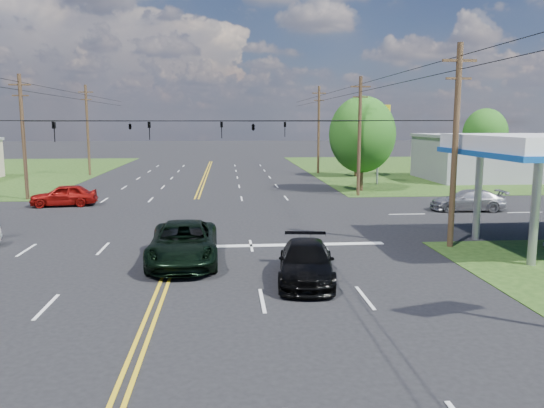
{
  "coord_description": "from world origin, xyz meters",
  "views": [
    {
      "loc": [
        2.37,
        -20.98,
        5.92
      ],
      "look_at": [
        4.68,
        6.0,
        1.73
      ],
      "focal_mm": 35.0,
      "sensor_mm": 36.0,
      "label": 1
    }
  ],
  "objects": [
    {
      "name": "ground",
      "position": [
        0.0,
        12.0,
        0.0
      ],
      "size": [
        280.0,
        280.0,
        0.0
      ],
      "primitive_type": "plane",
      "color": "black",
      "rests_on": "ground"
    },
    {
      "name": "grass_ne",
      "position": [
        35.0,
        44.0,
        0.0
      ],
      "size": [
        46.0,
        48.0,
        0.03
      ],
      "primitive_type": "cube",
      "color": "#1D3A12",
      "rests_on": "ground"
    },
    {
      "name": "suv_black",
      "position": [
        5.3,
        -1.85,
        0.72
      ],
      "size": [
        2.66,
        5.22,
        1.45
      ],
      "primitive_type": "imported",
      "rotation": [
        0.0,
        0.0,
        -0.13
      ],
      "color": "black",
      "rests_on": "ground"
    },
    {
      "name": "power_lines",
      "position": [
        0.0,
        10.0,
        8.6
      ],
      "size": [
        26.04,
        100.0,
        0.64
      ],
      "color": "black",
      "rests_on": "ground"
    },
    {
      "name": "sedan_red",
      "position": [
        -9.23,
        17.5,
        0.78
      ],
      "size": [
        4.74,
        2.39,
        1.55
      ],
      "primitive_type": "imported",
      "rotation": [
        0.0,
        0.0,
        -1.45
      ],
      "color": "maroon",
      "rests_on": "ground"
    },
    {
      "name": "tree_right_b",
      "position": [
        16.5,
        36.0,
        4.22
      ],
      "size": [
        4.94,
        4.94,
        7.09
      ],
      "color": "#3C2C19",
      "rests_on": "ground"
    },
    {
      "name": "pole_se",
      "position": [
        13.0,
        3.0,
        4.92
      ],
      "size": [
        1.6,
        0.28,
        9.5
      ],
      "color": "#3C2C19",
      "rests_on": "ground"
    },
    {
      "name": "retail_ne",
      "position": [
        30.0,
        32.0,
        2.2
      ],
      "size": [
        14.0,
        10.0,
        4.4
      ],
      "primitive_type": "cube",
      "color": "gray",
      "rests_on": "ground"
    },
    {
      "name": "pole_right_far",
      "position": [
        13.0,
        40.0,
        5.17
      ],
      "size": [
        1.6,
        0.28,
        10.0
      ],
      "color": "#3C2C19",
      "rests_on": "ground"
    },
    {
      "name": "pole_left_far",
      "position": [
        -13.0,
        40.0,
        5.17
      ],
      "size": [
        1.6,
        0.28,
        10.0
      ],
      "color": "#3C2C19",
      "rests_on": "ground"
    },
    {
      "name": "tree_right_a",
      "position": [
        14.0,
        24.0,
        4.87
      ],
      "size": [
        5.7,
        5.7,
        8.18
      ],
      "color": "#3C2C19",
      "rests_on": "ground"
    },
    {
      "name": "pickup_dkgreen",
      "position": [
        0.5,
        1.17,
        0.85
      ],
      "size": [
        3.01,
        6.23,
        1.71
      ],
      "primitive_type": "imported",
      "rotation": [
        0.0,
        0.0,
        0.03
      ],
      "color": "black",
      "rests_on": "ground"
    },
    {
      "name": "sedan_far",
      "position": [
        18.54,
        13.09,
        0.71
      ],
      "size": [
        5.05,
        2.41,
        1.42
      ],
      "primitive_type": "imported",
      "rotation": [
        0.0,
        0.0,
        -1.66
      ],
      "color": "#9A999E",
      "rests_on": "ground"
    },
    {
      "name": "tree_far_r",
      "position": [
        34.0,
        42.0,
        4.54
      ],
      "size": [
        5.32,
        5.32,
        7.63
      ],
      "color": "#3C2C19",
      "rests_on": "ground"
    },
    {
      "name": "pole_nw",
      "position": [
        -13.0,
        21.0,
        4.92
      ],
      "size": [
        1.6,
        0.28,
        9.5
      ],
      "color": "#3C2C19",
      "rests_on": "ground"
    },
    {
      "name": "stop_bar",
      "position": [
        5.0,
        4.0,
        0.0
      ],
      "size": [
        10.0,
        0.5,
        0.02
      ],
      "primitive_type": "cube",
      "color": "silver",
      "rests_on": "ground"
    },
    {
      "name": "pole_ne",
      "position": [
        13.0,
        21.0,
        4.92
      ],
      "size": [
        1.6,
        0.28,
        9.5
      ],
      "color": "#3C2C19",
      "rests_on": "ground"
    },
    {
      "name": "polesign_ne",
      "position": [
        16.75,
        28.59,
        5.87
      ],
      "size": [
        2.02,
        1.07,
        7.62
      ],
      "color": "#A5A5AA",
      "rests_on": "ground"
    },
    {
      "name": "span_wire_signals",
      "position": [
        0.0,
        12.0,
        6.0
      ],
      "size": [
        26.0,
        18.0,
        1.13
      ],
      "color": "black",
      "rests_on": "ground"
    }
  ]
}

